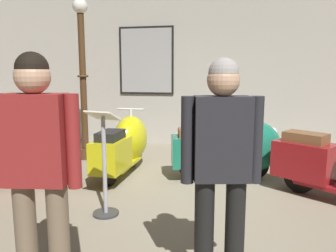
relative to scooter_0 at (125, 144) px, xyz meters
The scene contains 8 objects.
ground_plane 1.67m from the scooter_0, 42.33° to the right, with size 60.00×60.00×0.00m, color gray.
showroom_back_wall 2.82m from the scooter_0, 57.98° to the left, with size 18.00×0.63×3.28m.
scooter_0 is the anchor object (origin of this frame).
scooter_2 1.63m from the scooter_0, ahead, with size 1.62×0.82×0.95m.
lamppost 1.48m from the scooter_0, 146.58° to the left, with size 0.28×0.28×2.72m.
visitor_0 2.96m from the scooter_0, 81.62° to the right, with size 0.54×0.30×1.63m.
visitor_1 2.99m from the scooter_0, 58.45° to the right, with size 0.53×0.31×1.60m.
info_stanchion 1.56m from the scooter_0, 78.99° to the right, with size 0.36×0.29×1.13m.
Camera 1 is at (0.44, -3.61, 1.50)m, focal length 35.50 mm.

